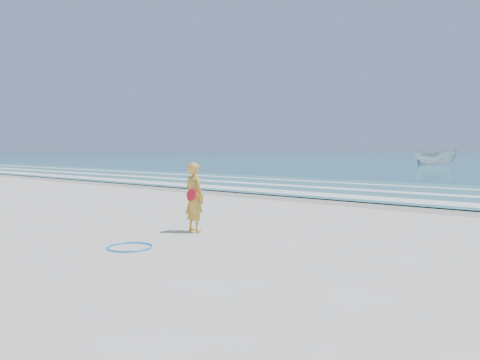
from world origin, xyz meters
The scene contains 9 objects.
ground centered at (0.00, 0.00, 0.00)m, with size 400.00×400.00×0.00m, color silver.
wet_sand centered at (0.00, 9.00, 0.00)m, with size 400.00×2.40×0.00m, color #B2A893.
shallow centered at (0.00, 14.00, 0.04)m, with size 400.00×10.00×0.01m, color #59B7AD.
foam_near centered at (0.00, 10.30, 0.05)m, with size 400.00×1.40×0.01m, color white.
foam_mid centered at (0.00, 13.20, 0.05)m, with size 400.00×0.90×0.01m, color white.
foam_far centered at (0.00, 16.50, 0.05)m, with size 400.00×0.60×0.01m, color white.
hoop centered at (1.33, -0.52, 0.02)m, with size 0.85×0.85×0.03m, color #0D96FB.
boat centered at (-7.62, 47.92, 0.92)m, with size 1.72×4.57×1.77m, color white.
woman centered at (1.08, 1.46, 0.78)m, with size 0.63×0.47×1.56m.
Camera 1 is at (8.45, -5.92, 1.87)m, focal length 35.00 mm.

